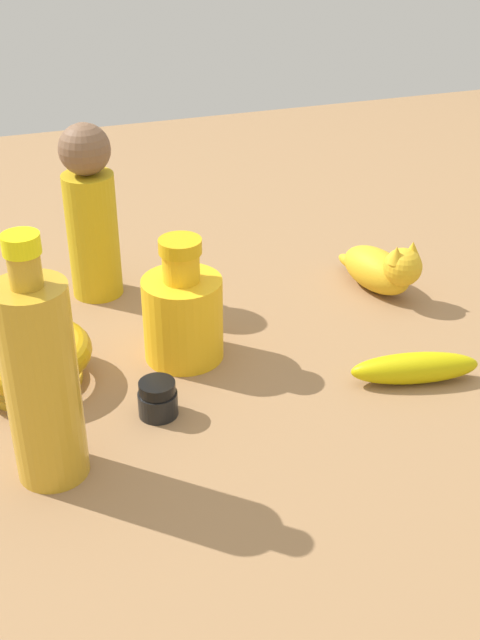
# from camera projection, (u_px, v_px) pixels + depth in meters

# --- Properties ---
(ground) EXTENTS (2.00, 2.00, 0.00)m
(ground) POSITION_uv_depth(u_px,v_px,m) (240.00, 365.00, 0.97)
(ground) COLOR #936D47
(person_figure_adult) EXTENTS (0.07, 0.07, 0.24)m
(person_figure_adult) POSITION_uv_depth(u_px,v_px,m) (91.00, 213.00, 1.07)
(person_figure_adult) COLOR gold
(person_figure_adult) RESTS_ON ground
(cat_figurine) EXTENTS (0.09, 0.16, 0.09)m
(cat_figurine) POSITION_uv_depth(u_px,v_px,m) (383.00, 268.00, 1.12)
(cat_figurine) COLOR gold
(cat_figurine) RESTS_ON ground
(banana) EXTENTS (0.15, 0.07, 0.04)m
(banana) POSITION_uv_depth(u_px,v_px,m) (415.00, 368.00, 0.94)
(banana) COLOR #C5B70A
(banana) RESTS_ON ground
(nail_polish_jar) EXTENTS (0.04, 0.04, 0.04)m
(nail_polish_jar) POSITION_uv_depth(u_px,v_px,m) (158.00, 399.00, 0.88)
(nail_polish_jar) COLOR black
(nail_polish_jar) RESTS_ON ground
(bottle_short) EXTENTS (0.10, 0.10, 0.15)m
(bottle_short) POSITION_uv_depth(u_px,v_px,m) (183.00, 313.00, 0.96)
(bottle_short) COLOR yellow
(bottle_short) RESTS_ON ground
(bottle_tall) EXTENTS (0.07, 0.07, 0.26)m
(bottle_tall) POSITION_uv_depth(u_px,v_px,m) (41.00, 380.00, 0.76)
(bottle_tall) COLOR gold
(bottle_tall) RESTS_ON ground
(bowl) EXTENTS (0.15, 0.15, 0.05)m
(bowl) POSITION_uv_depth(u_px,v_px,m) (28.00, 358.00, 0.93)
(bowl) COLOR gold
(bowl) RESTS_ON ground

